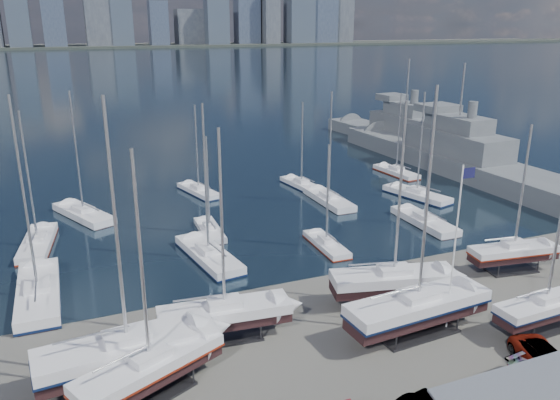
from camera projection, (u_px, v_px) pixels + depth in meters
name	position (u px, v px, depth m)	size (l,w,h in m)	color
ground	(396.00, 325.00, 42.71)	(1400.00, 1400.00, 0.00)	#605E59
water	(93.00, 65.00, 315.71)	(1400.00, 600.00, 0.40)	#172635
far_shore	(73.00, 47.00, 544.25)	(1400.00, 80.00, 2.20)	#2D332D
skyline	(60.00, 6.00, 524.26)	(639.14, 43.80, 107.69)	#475166
sailboat_cradle_0	(128.00, 350.00, 35.51)	(11.95, 4.32, 18.69)	#2D2D33
sailboat_cradle_1	(150.00, 368.00, 33.95)	(10.15, 6.69, 16.01)	#2D2D33
sailboat_cradle_2	(225.00, 314.00, 40.28)	(9.97, 3.63, 15.94)	#2D2D33
sailboat_cradle_3	(418.00, 307.00, 40.93)	(11.86, 4.03, 18.64)	#2D2D33
sailboat_cradle_4	(394.00, 280.00, 45.44)	(10.85, 5.28, 17.00)	#2D2D33
sailboat_cradle_5	(546.00, 307.00, 41.47)	(8.78, 2.75, 14.21)	#2D2D33
sailboat_cradle_6	(514.00, 252.00, 51.48)	(8.88, 3.60, 14.10)	#2D2D33
sailboat_moored_0	(39.00, 295.00, 46.76)	(3.46, 12.18, 18.18)	black
sailboat_moored_1	(38.00, 244.00, 57.56)	(4.16, 10.38, 15.08)	black
sailboat_moored_2	(84.00, 215.00, 66.29)	(7.00, 10.89, 16.00)	black
sailboat_moored_3	(209.00, 257.00, 54.47)	(4.62, 11.25, 16.32)	black
sailboat_moored_4	(210.00, 231.00, 61.33)	(2.49, 7.76, 11.58)	black
sailboat_moored_5	(199.00, 192.00, 75.72)	(4.48, 8.95, 12.89)	black
sailboat_moored_6	(326.00, 245.00, 57.40)	(2.38, 7.80, 11.58)	black
sailboat_moored_7	(329.00, 201.00, 71.82)	(2.87, 10.08, 15.20)	black
sailboat_moored_8	(302.00, 185.00, 78.63)	(3.51, 8.82, 12.83)	black
sailboat_moored_9	(424.00, 222.00, 63.93)	(2.91, 10.06, 15.15)	black
sailboat_moored_10	(417.00, 196.00, 73.92)	(5.36, 10.35, 14.89)	black
sailboat_moored_11	(396.00, 173.00, 85.41)	(3.26, 9.02, 13.20)	black
naval_ship_east	(455.00, 160.00, 87.41)	(9.96, 52.83, 18.73)	slate
naval_ship_west	(404.00, 137.00, 105.50)	(11.25, 43.35, 17.86)	slate
car_c	(546.00, 360.00, 36.94)	(2.63, 5.71, 1.59)	gray
car_d	(545.00, 383.00, 34.68)	(2.04, 5.01, 1.45)	gray
flagpole	(457.00, 237.00, 39.92)	(1.15, 0.12, 13.07)	white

